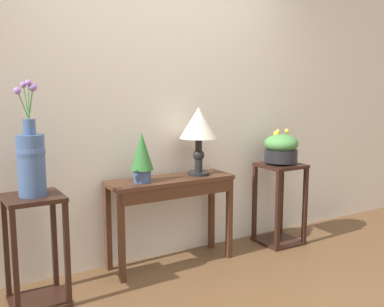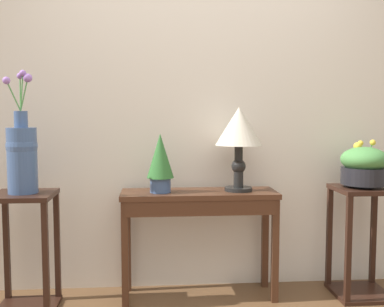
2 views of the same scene
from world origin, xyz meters
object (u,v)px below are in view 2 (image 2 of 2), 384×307
object	(u,v)px
pedestal_stand_left	(25,253)
planter_bowl_wide_right	(364,166)
flower_vase_tall_left	(22,153)
console_table	(199,210)
potted_plant_on_console	(160,161)
table_lamp	(239,131)
pedestal_stand_right	(361,242)

from	to	relation	value
pedestal_stand_left	planter_bowl_wide_right	size ratio (longest dim) A/B	2.35
flower_vase_tall_left	console_table	bearing A→B (deg)	6.73
planter_bowl_wide_right	pedestal_stand_left	bearing A→B (deg)	-177.85
potted_plant_on_console	pedestal_stand_left	bearing A→B (deg)	-171.26
planter_bowl_wide_right	flower_vase_tall_left	bearing A→B (deg)	-177.86
table_lamp	planter_bowl_wide_right	xyz separation A→B (m)	(0.86, -0.07, -0.24)
pedestal_stand_left	pedestal_stand_right	xyz separation A→B (m)	(2.25, 0.08, -0.00)
table_lamp	flower_vase_tall_left	bearing A→B (deg)	-173.70
table_lamp	potted_plant_on_console	size ratio (longest dim) A/B	1.45
console_table	table_lamp	xyz separation A→B (m)	(0.27, 0.02, 0.54)
table_lamp	pedestal_stand_right	distance (m)	1.15
console_table	flower_vase_tall_left	xyz separation A→B (m)	(-1.13, -0.13, 0.41)
pedestal_stand_right	flower_vase_tall_left	bearing A→B (deg)	-177.86
console_table	potted_plant_on_console	distance (m)	0.43
table_lamp	pedestal_stand_right	bearing A→B (deg)	-4.69
planter_bowl_wide_right	potted_plant_on_console	bearing A→B (deg)	178.01
console_table	potted_plant_on_console	size ratio (longest dim) A/B	2.68
potted_plant_on_console	pedestal_stand_right	bearing A→B (deg)	-1.99
pedestal_stand_left	planter_bowl_wide_right	bearing A→B (deg)	2.15
console_table	flower_vase_tall_left	world-z (taller)	flower_vase_tall_left
potted_plant_on_console	planter_bowl_wide_right	world-z (taller)	potted_plant_on_console
pedestal_stand_left	potted_plant_on_console	bearing A→B (deg)	8.74
pedestal_stand_left	flower_vase_tall_left	distance (m)	0.64
pedestal_stand_left	planter_bowl_wide_right	world-z (taller)	planter_bowl_wide_right
console_table	pedestal_stand_right	distance (m)	1.15
pedestal_stand_left	pedestal_stand_right	distance (m)	2.26
pedestal_stand_left	pedestal_stand_right	bearing A→B (deg)	2.14
potted_plant_on_console	pedestal_stand_left	size ratio (longest dim) A/B	0.51
flower_vase_tall_left	pedestal_stand_right	bearing A→B (deg)	2.14
console_table	pedestal_stand_right	size ratio (longest dim) A/B	1.38
flower_vase_tall_left	pedestal_stand_right	world-z (taller)	flower_vase_tall_left
table_lamp	flower_vase_tall_left	distance (m)	1.41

